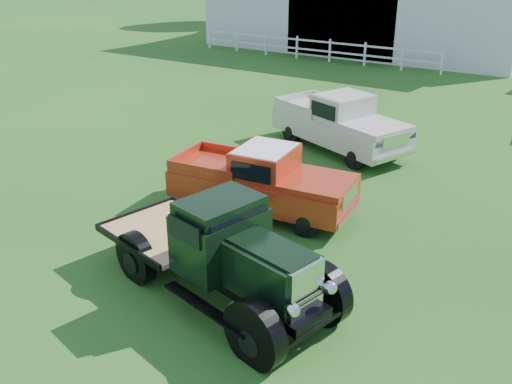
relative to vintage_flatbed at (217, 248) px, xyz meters
The scene contains 5 objects.
ground 1.73m from the vintage_flatbed, 127.25° to the left, with size 120.00×120.00×0.00m, color #204F17.
fence_rail 22.92m from the vintage_flatbed, 112.75° to the left, with size 14.20×0.16×1.20m, color white, non-canonical shape.
vintage_flatbed is the anchor object (origin of this frame).
red_pickup 3.67m from the vintage_flatbed, 109.34° to the left, with size 4.52×1.74×1.65m, color #B02E16, non-canonical shape.
white_pickup 8.65m from the vintage_flatbed, 100.09° to the left, with size 4.73×1.83×1.74m, color beige, non-canonical shape.
Camera 1 is at (6.18, -8.27, 6.01)m, focal length 40.00 mm.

